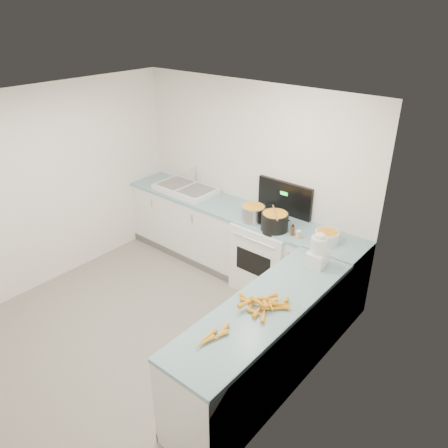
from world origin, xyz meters
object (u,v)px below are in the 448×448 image
Objects in this scene: mixing_bowl at (327,237)px; food_processor at (318,252)px; sink at (186,189)px; spice_jar at (298,235)px; black_pot at (275,222)px; extract_bottle at (293,231)px; steel_pot at (253,214)px; stove at (269,254)px.

mixing_bowl is 0.75× the size of food_processor.
sink is 10.78× the size of spice_jar.
extract_bottle is at bearing 4.34° from black_pot.
steel_pot is 0.32m from black_pot.
spice_jar is at bearing 140.50° from food_processor.
sink is at bearing 179.14° from mixing_bowl.
steel_pot is at bearing -142.95° from stove.
black_pot is 1.21× the size of mixing_bowl.
steel_pot is 2.64× the size of extract_bottle.
steel_pot is at bearing 160.31° from food_processor.
steel_pot is at bearing 177.45° from spice_jar.
sink is 1.94m from spice_jar.
food_processor is at bearing -36.06° from extract_bottle.
black_pot reaches higher than steel_pot.
steel_pot is 0.92× the size of black_pot.
food_processor reaches higher than mixing_bowl.
black_pot is 4.00× the size of spice_jar.
sink is (-1.45, 0.02, 0.50)m from stove.
stove is 0.60m from black_pot.
stove reaches higher than food_processor.
sink is 3.25× the size of mixing_bowl.
stove is at bearing 178.68° from mixing_bowl.
black_pot is 0.85m from food_processor.
extract_bottle is (1.84, -0.15, 0.02)m from sink.
black_pot is (0.32, -0.02, 0.01)m from steel_pot.
black_pot is (0.15, -0.15, 0.56)m from stove.
sink is at bearing 174.08° from black_pot.
steel_pot is at bearing 179.50° from extract_bottle.
stove is 0.66m from extract_bottle.
sink reaches higher than mixing_bowl.
stove reaches higher than sink.
stove is at bearing 37.05° from steel_pot.
food_processor reaches higher than black_pot.
stove reaches higher than steel_pot.
sink is 1.29m from steel_pot.
sink is 1.61m from black_pot.
extract_bottle is 0.32× the size of food_processor.
food_processor is (0.92, -0.52, 0.62)m from stove.
spice_jar is 0.58m from food_processor.
steel_pot is 3.67× the size of spice_jar.
black_pot is 0.91× the size of food_processor.
steel_pot is at bearing -173.23° from mixing_bowl.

